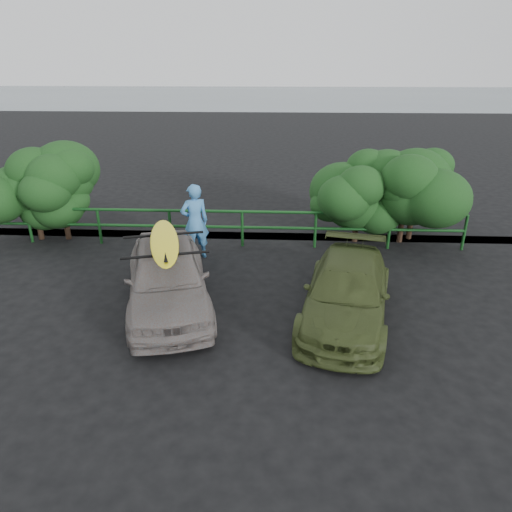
{
  "coord_description": "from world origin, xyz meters",
  "views": [
    {
      "loc": [
        1.95,
        -6.76,
        4.79
      ],
      "look_at": [
        1.53,
        1.91,
        1.03
      ],
      "focal_mm": 32.0,
      "sensor_mm": 36.0,
      "label": 1
    }
  ],
  "objects_px": {
    "man": "(195,222)",
    "surfboard": "(164,241)",
    "sedan": "(167,277)",
    "olive_vehicle": "(347,292)",
    "guardrail": "(206,228)"
  },
  "relations": [
    {
      "from": "guardrail",
      "to": "surfboard",
      "type": "relative_size",
      "value": 5.26
    },
    {
      "from": "olive_vehicle",
      "to": "man",
      "type": "xyz_separation_m",
      "value": [
        -3.5,
        2.87,
        0.41
      ]
    },
    {
      "from": "surfboard",
      "to": "sedan",
      "type": "bearing_deg",
      "value": -14.92
    },
    {
      "from": "man",
      "to": "surfboard",
      "type": "xyz_separation_m",
      "value": [
        -0.13,
        -2.6,
        0.49
      ]
    },
    {
      "from": "olive_vehicle",
      "to": "man",
      "type": "height_order",
      "value": "man"
    },
    {
      "from": "olive_vehicle",
      "to": "man",
      "type": "bearing_deg",
      "value": 153.27
    },
    {
      "from": "olive_vehicle",
      "to": "man",
      "type": "relative_size",
      "value": 2.01
    },
    {
      "from": "sedan",
      "to": "man",
      "type": "relative_size",
      "value": 2.06
    },
    {
      "from": "olive_vehicle",
      "to": "surfboard",
      "type": "height_order",
      "value": "surfboard"
    },
    {
      "from": "guardrail",
      "to": "sedan",
      "type": "relative_size",
      "value": 3.46
    },
    {
      "from": "guardrail",
      "to": "surfboard",
      "type": "height_order",
      "value": "surfboard"
    },
    {
      "from": "man",
      "to": "olive_vehicle",
      "type": "bearing_deg",
      "value": 115.98
    },
    {
      "from": "sedan",
      "to": "surfboard",
      "type": "relative_size",
      "value": 1.52
    },
    {
      "from": "guardrail",
      "to": "olive_vehicle",
      "type": "distance_m",
      "value": 5.01
    },
    {
      "from": "olive_vehicle",
      "to": "man",
      "type": "distance_m",
      "value": 4.54
    }
  ]
}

